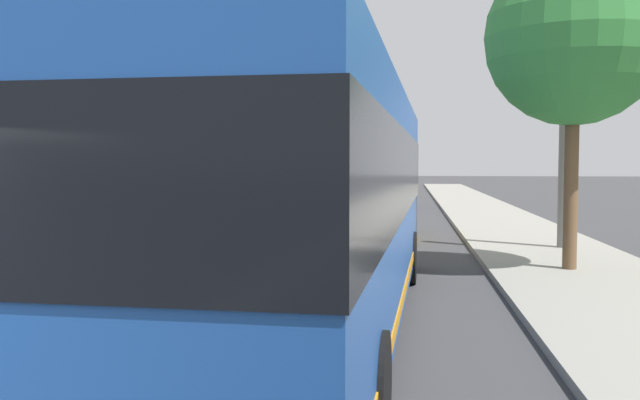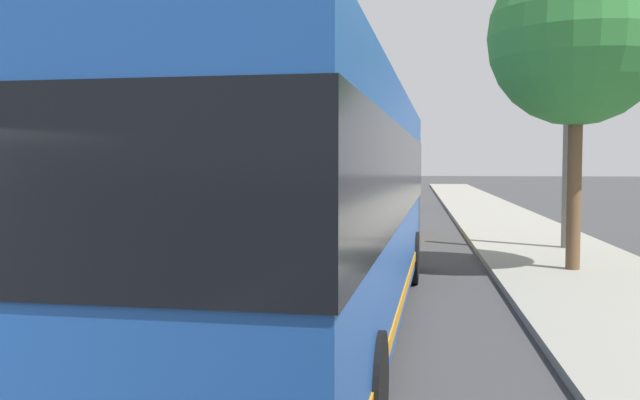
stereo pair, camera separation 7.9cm
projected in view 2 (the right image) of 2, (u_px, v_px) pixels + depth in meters
sidewalk_curb at (601, 286)px, 12.22m from camera, size 110.00×3.60×0.14m
lane_divider_line at (239, 281)px, 13.15m from camera, size 110.00×0.16×0.01m
coach_bus at (311, 198)px, 9.21m from camera, size 12.11×3.10×3.24m
car_oncoming at (378, 216)px, 20.58m from camera, size 4.73×1.97×1.44m
car_ahead_same_lane at (382, 194)px, 33.81m from camera, size 4.44×2.01×1.44m
car_far_distant at (399, 183)px, 53.12m from camera, size 4.60×2.01×1.46m
roadside_tree_mid_block at (577, 38)px, 13.48m from camera, size 3.55×3.55×6.60m
utility_pole at (570, 132)px, 17.04m from camera, size 0.31×0.31×6.19m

